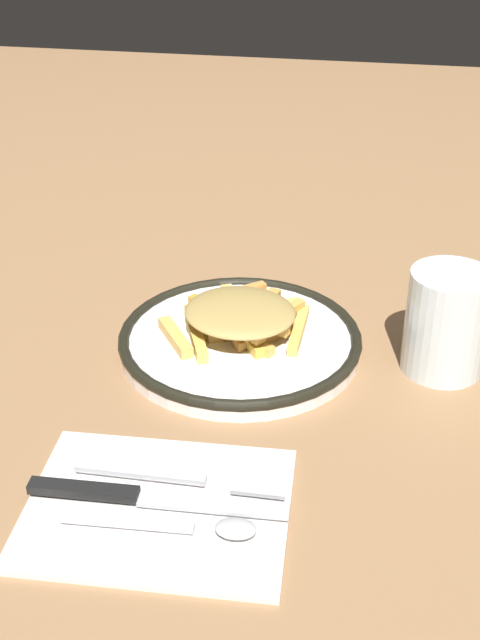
{
  "coord_description": "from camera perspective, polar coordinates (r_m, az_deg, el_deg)",
  "views": [
    {
      "loc": [
        0.71,
        0.13,
        0.47
      ],
      "look_at": [
        0.0,
        0.0,
        0.04
      ],
      "focal_mm": 46.28,
      "sensor_mm": 36.0,
      "label": 1
    }
  ],
  "objects": [
    {
      "name": "ground_plane",
      "position": [
        0.86,
        0.0,
        -2.1
      ],
      "size": [
        2.6,
        2.6,
        0.0
      ],
      "primitive_type": "plane",
      "color": "#976E49"
    },
    {
      "name": "fork",
      "position": [
        0.69,
        -4.1,
        -10.77
      ],
      "size": [
        0.02,
        0.18,
        0.01
      ],
      "color": "silver",
      "rests_on": "napkin"
    },
    {
      "name": "napkin",
      "position": [
        0.68,
        -5.71,
        -12.63
      ],
      "size": [
        0.18,
        0.22,
        0.01
      ],
      "primitive_type": "cube",
      "rotation": [
        0.0,
        0.0,
        0.06
      ],
      "color": "white",
      "rests_on": "ground_plane"
    },
    {
      "name": "fries_heap",
      "position": [
        0.85,
        -0.05,
        0.18
      ],
      "size": [
        0.15,
        0.16,
        0.04
      ],
      "color": "gold",
      "rests_on": "plate"
    },
    {
      "name": "plate",
      "position": [
        0.86,
        0.0,
        -1.43
      ],
      "size": [
        0.25,
        0.25,
        0.02
      ],
      "color": "white",
      "rests_on": "ground_plane"
    },
    {
      "name": "water_glass",
      "position": [
        0.83,
        14.09,
        -0.14
      ],
      "size": [
        0.08,
        0.08,
        0.11
      ],
      "primitive_type": "cylinder",
      "color": "silver",
      "rests_on": "ground_plane"
    },
    {
      "name": "knife",
      "position": [
        0.67,
        -7.35,
        -11.95
      ],
      "size": [
        0.03,
        0.21,
        0.01
      ],
      "color": "black",
      "rests_on": "napkin"
    },
    {
      "name": "spoon",
      "position": [
        0.64,
        -3.31,
        -14.03
      ],
      "size": [
        0.03,
        0.15,
        0.01
      ],
      "color": "silver",
      "rests_on": "napkin"
    }
  ]
}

